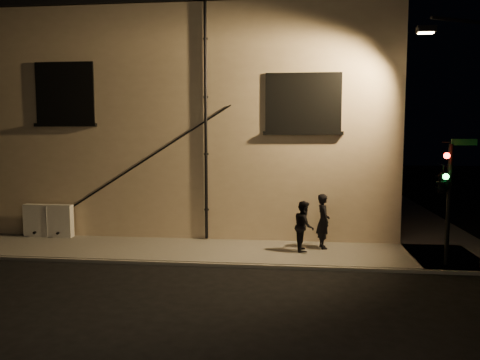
# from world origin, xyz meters

# --- Properties ---
(ground) EXTENTS (90.00, 90.00, 0.00)m
(ground) POSITION_xyz_m (0.00, 0.00, 0.00)
(ground) COLOR black
(sidewalk) EXTENTS (21.00, 16.00, 0.12)m
(sidewalk) POSITION_xyz_m (1.22, 4.39, 0.06)
(sidewalk) COLOR slate
(sidewalk) RESTS_ON ground
(building) EXTENTS (16.20, 12.23, 8.80)m
(building) POSITION_xyz_m (-3.00, 8.99, 4.40)
(building) COLOR beige
(building) RESTS_ON ground
(utility_cabinet) EXTENTS (1.83, 0.31, 1.20)m
(utility_cabinet) POSITION_xyz_m (-7.69, 2.70, 0.72)
(utility_cabinet) COLOR white
(utility_cabinet) RESTS_ON sidewalk
(pedestrian_a) EXTENTS (0.57, 0.74, 1.82)m
(pedestrian_a) POSITION_xyz_m (2.29, 2.09, 1.03)
(pedestrian_a) COLOR black
(pedestrian_a) RESTS_ON sidewalk
(pedestrian_b) EXTENTS (0.65, 0.82, 1.64)m
(pedestrian_b) POSITION_xyz_m (1.65, 1.65, 0.94)
(pedestrian_b) COLOR black
(pedestrian_b) RESTS_ON sidewalk
(traffic_signal) EXTENTS (1.28, 2.16, 3.66)m
(traffic_signal) POSITION_xyz_m (5.53, 0.37, 2.59)
(traffic_signal) COLOR black
(traffic_signal) RESTS_ON sidewalk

